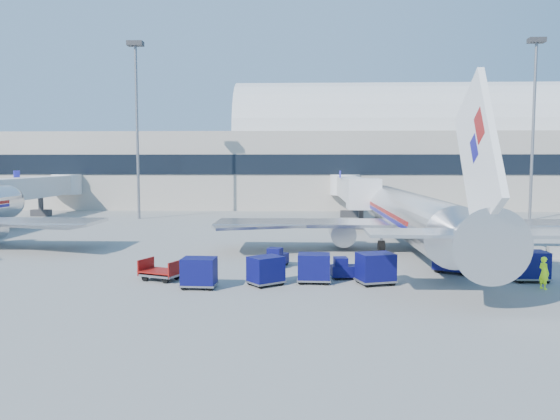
{
  "coord_description": "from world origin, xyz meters",
  "views": [
    {
      "loc": [
        0.89,
        -39.78,
        7.26
      ],
      "look_at": [
        -0.78,
        6.0,
        3.29
      ],
      "focal_mm": 35.0,
      "sensor_mm": 36.0,
      "label": 1
    }
  ],
  "objects_px": {
    "jetbridge_near": "(352,189)",
    "cart_solo_far": "(529,265)",
    "tug_right": "(452,262)",
    "cart_train_b": "(266,270)",
    "jetbridge_mid": "(32,188)",
    "tug_lead": "(346,269)",
    "cart_train_c": "(199,272)",
    "ramp_worker": "(544,273)",
    "mast_east": "(534,102)",
    "barrier_near": "(524,252)",
    "tug_left": "(277,258)",
    "cart_solo_near": "(376,268)",
    "cart_open_red": "(161,273)",
    "mast_west": "(137,104)",
    "airliner_main": "(412,216)",
    "cart_train_a": "(314,267)"
  },
  "relations": [
    {
      "from": "jetbridge_near",
      "to": "cart_solo_far",
      "type": "distance_m",
      "value": 37.9
    },
    {
      "from": "tug_right",
      "to": "cart_solo_far",
      "type": "bearing_deg",
      "value": 1.71
    },
    {
      "from": "cart_solo_far",
      "to": "cart_train_b",
      "type": "bearing_deg",
      "value": -174.45
    },
    {
      "from": "jetbridge_mid",
      "to": "tug_lead",
      "type": "xyz_separation_m",
      "value": [
        38.22,
        -36.71,
        -3.31
      ]
    },
    {
      "from": "cart_train_c",
      "to": "ramp_worker",
      "type": "height_order",
      "value": "ramp_worker"
    },
    {
      "from": "mast_east",
      "to": "barrier_near",
      "type": "height_order",
      "value": "mast_east"
    },
    {
      "from": "jetbridge_near",
      "to": "mast_east",
      "type": "height_order",
      "value": "mast_east"
    },
    {
      "from": "mast_east",
      "to": "tug_left",
      "type": "xyz_separation_m",
      "value": [
        -30.72,
        -32.14,
        -14.16
      ]
    },
    {
      "from": "mast_east",
      "to": "cart_solo_near",
      "type": "height_order",
      "value": "mast_east"
    },
    {
      "from": "barrier_near",
      "to": "cart_solo_far",
      "type": "height_order",
      "value": "cart_solo_far"
    },
    {
      "from": "jetbridge_near",
      "to": "mast_east",
      "type": "xyz_separation_m",
      "value": [
        22.4,
        -0.81,
        10.86
      ]
    },
    {
      "from": "cart_open_red",
      "to": "ramp_worker",
      "type": "bearing_deg",
      "value": 17.83
    },
    {
      "from": "tug_lead",
      "to": "cart_train_b",
      "type": "height_order",
      "value": "cart_train_b"
    },
    {
      "from": "mast_west",
      "to": "cart_open_red",
      "type": "distance_m",
      "value": 41.38
    },
    {
      "from": "jetbridge_mid",
      "to": "mast_west",
      "type": "xyz_separation_m",
      "value": [
        14.4,
        -0.81,
        10.86
      ]
    },
    {
      "from": "tug_lead",
      "to": "tug_right",
      "type": "distance_m",
      "value": 7.44
    },
    {
      "from": "mast_east",
      "to": "cart_solo_far",
      "type": "height_order",
      "value": "mast_east"
    },
    {
      "from": "tug_lead",
      "to": "cart_train_c",
      "type": "bearing_deg",
      "value": -166.73
    },
    {
      "from": "tug_right",
      "to": "cart_train_b",
      "type": "distance_m",
      "value": 12.77
    },
    {
      "from": "tug_left",
      "to": "cart_train_b",
      "type": "relative_size",
      "value": 0.95
    },
    {
      "from": "tug_right",
      "to": "cart_train_b",
      "type": "xyz_separation_m",
      "value": [
        -12.09,
        -4.1,
        0.17
      ]
    },
    {
      "from": "jetbridge_mid",
      "to": "tug_left",
      "type": "bearing_deg",
      "value": -44.37
    },
    {
      "from": "jetbridge_mid",
      "to": "cart_solo_far",
      "type": "bearing_deg",
      "value": -36.88
    },
    {
      "from": "mast_east",
      "to": "tug_right",
      "type": "relative_size",
      "value": 8.04
    },
    {
      "from": "cart_solo_far",
      "to": "cart_open_red",
      "type": "xyz_separation_m",
      "value": [
        -22.65,
        -0.56,
        -0.54
      ]
    },
    {
      "from": "airliner_main",
      "to": "mast_east",
      "type": "relative_size",
      "value": 1.65
    },
    {
      "from": "tug_right",
      "to": "cart_open_red",
      "type": "distance_m",
      "value": 18.87
    },
    {
      "from": "mast_east",
      "to": "ramp_worker",
      "type": "xyz_separation_m",
      "value": [
        -15.05,
        -38.31,
        -13.85
      ]
    },
    {
      "from": "barrier_near",
      "to": "cart_train_b",
      "type": "relative_size",
      "value": 1.21
    },
    {
      "from": "mast_east",
      "to": "cart_open_red",
      "type": "height_order",
      "value": "mast_east"
    },
    {
      "from": "airliner_main",
      "to": "cart_solo_far",
      "type": "relative_size",
      "value": 17.5
    },
    {
      "from": "jetbridge_near",
      "to": "barrier_near",
      "type": "relative_size",
      "value": 9.17
    },
    {
      "from": "tug_left",
      "to": "cart_solo_near",
      "type": "bearing_deg",
      "value": -113.6
    },
    {
      "from": "tug_lead",
      "to": "ramp_worker",
      "type": "distance_m",
      "value": 11.39
    },
    {
      "from": "mast_west",
      "to": "mast_east",
      "type": "bearing_deg",
      "value": 0.0
    },
    {
      "from": "airliner_main",
      "to": "ramp_worker",
      "type": "distance_m",
      "value": 13.88
    },
    {
      "from": "cart_train_a",
      "to": "cart_solo_near",
      "type": "bearing_deg",
      "value": -1.98
    },
    {
      "from": "cart_train_b",
      "to": "cart_solo_near",
      "type": "distance_m",
      "value": 6.57
    },
    {
      "from": "cart_open_red",
      "to": "cart_solo_far",
      "type": "bearing_deg",
      "value": 23.05
    },
    {
      "from": "cart_train_c",
      "to": "mast_east",
      "type": "bearing_deg",
      "value": 50.8
    },
    {
      "from": "cart_train_a",
      "to": "tug_left",
      "type": "bearing_deg",
      "value": 118.4
    },
    {
      "from": "cart_solo_near",
      "to": "ramp_worker",
      "type": "relative_size",
      "value": 1.34
    },
    {
      "from": "ramp_worker",
      "to": "jetbridge_mid",
      "type": "bearing_deg",
      "value": 31.29
    },
    {
      "from": "tug_left",
      "to": "cart_train_c",
      "type": "height_order",
      "value": "cart_train_c"
    },
    {
      "from": "jetbridge_mid",
      "to": "tug_left",
      "type": "xyz_separation_m",
      "value": [
        33.68,
        -32.95,
        -3.3
      ]
    },
    {
      "from": "cart_train_a",
      "to": "cart_solo_far",
      "type": "bearing_deg",
      "value": 6.28
    },
    {
      "from": "jetbridge_near",
      "to": "barrier_near",
      "type": "bearing_deg",
      "value": -70.15
    },
    {
      "from": "barrier_near",
      "to": "cart_open_red",
      "type": "bearing_deg",
      "value": -161.07
    },
    {
      "from": "cart_train_c",
      "to": "cart_solo_near",
      "type": "bearing_deg",
      "value": 10.33
    },
    {
      "from": "tug_lead",
      "to": "tug_left",
      "type": "relative_size",
      "value": 0.93
    }
  ]
}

